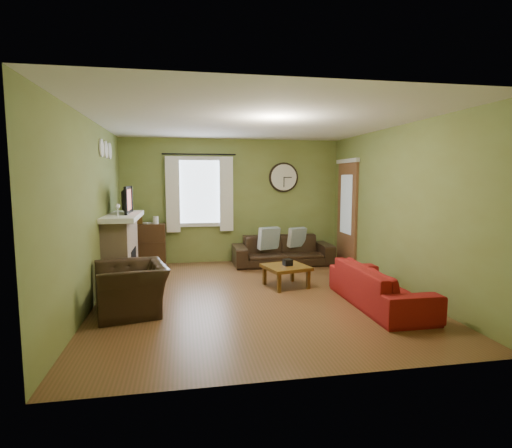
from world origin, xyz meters
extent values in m
cube|color=brown|center=(0.00, 0.00, 0.00)|extent=(4.60, 5.20, 0.00)
cube|color=white|center=(0.00, 0.00, 2.60)|extent=(4.60, 5.20, 0.00)
cube|color=olive|center=(-2.30, 0.00, 1.30)|extent=(0.00, 5.20, 2.60)
cube|color=olive|center=(2.30, 0.00, 1.30)|extent=(0.00, 5.20, 2.60)
cube|color=olive|center=(0.00, 2.60, 1.30)|extent=(4.60, 0.00, 2.60)
cube|color=olive|center=(0.00, -2.60, 1.30)|extent=(4.60, 0.00, 2.60)
cube|color=tan|center=(-2.10, 1.15, 0.55)|extent=(0.40, 1.40, 1.10)
cube|color=black|center=(-1.91, 1.15, 0.30)|extent=(0.04, 0.60, 0.55)
cube|color=white|center=(-2.07, 1.15, 1.14)|extent=(0.58, 1.60, 0.08)
imported|color=black|center=(-2.05, 1.30, 1.35)|extent=(0.08, 0.60, 0.35)
cube|color=#994C3F|center=(-1.97, 1.30, 1.41)|extent=(0.02, 0.62, 0.36)
cylinder|color=white|center=(-2.28, 0.80, 2.25)|extent=(0.28, 0.28, 0.03)
cylinder|color=white|center=(-2.28, 1.15, 2.25)|extent=(0.28, 0.28, 0.03)
cylinder|color=white|center=(-2.28, 1.50, 2.25)|extent=(0.28, 0.28, 0.03)
cylinder|color=black|center=(-0.70, 2.48, 2.27)|extent=(0.03, 0.03, 1.50)
cube|color=white|center=(-1.25, 2.48, 1.45)|extent=(0.28, 0.04, 1.55)
cube|color=white|center=(-0.15, 2.48, 1.45)|extent=(0.28, 0.04, 1.55)
cube|color=brown|center=(2.27, 1.85, 1.05)|extent=(0.05, 0.90, 2.10)
imported|color=#593A12|center=(-1.83, 2.33, 0.96)|extent=(0.29, 0.29, 0.02)
imported|color=black|center=(0.96, 2.06, 0.30)|extent=(2.04, 0.80, 0.59)
cube|color=#889A9C|center=(0.68, 2.11, 0.55)|extent=(0.47, 0.28, 0.45)
cube|color=#889A9C|center=(1.29, 2.15, 0.55)|extent=(0.41, 0.26, 0.40)
imported|color=maroon|center=(1.64, -0.80, 0.28)|extent=(0.75, 1.92, 0.56)
imported|color=black|center=(-1.74, -0.46, 0.32)|extent=(1.07, 1.17, 0.65)
cube|color=black|center=(0.62, 0.38, 0.40)|extent=(0.16, 0.16, 0.10)
camera|label=1|loc=(-1.04, -5.85, 1.77)|focal=28.00mm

